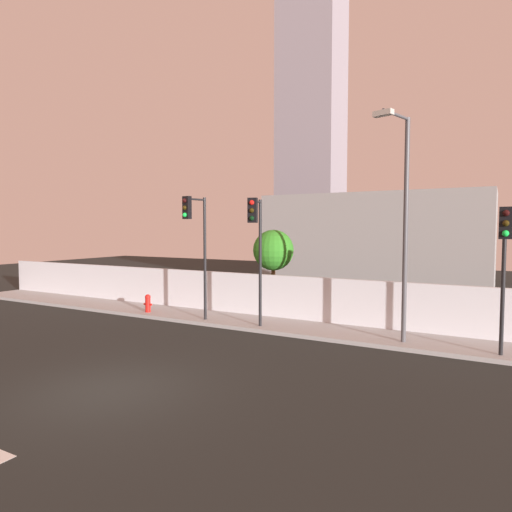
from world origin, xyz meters
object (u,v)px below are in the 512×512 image
traffic_light_left (256,235)px  street_lamp_curbside (403,212)px  traffic_light_right (505,249)px  fire_hydrant (148,302)px  roadside_tree_leftmost (273,251)px  traffic_light_center (196,232)px

traffic_light_left → street_lamp_curbside: size_ratio=0.66×
traffic_light_right → fire_hydrant: traffic_light_right is taller
fire_hydrant → traffic_light_left: bearing=-6.0°
traffic_light_left → roadside_tree_leftmost: (-1.35, 4.09, -0.80)m
traffic_light_left → street_lamp_curbside: bearing=6.0°
traffic_light_center → roadside_tree_leftmost: traffic_light_center is taller
traffic_light_center → street_lamp_curbside: street_lamp_curbside is taller
traffic_light_center → fire_hydrant: bearing=169.7°
traffic_light_left → fire_hydrant: traffic_light_left is taller
traffic_light_center → traffic_light_right: bearing=-0.0°
traffic_light_center → roadside_tree_leftmost: (1.50, 4.03, -0.91)m
roadside_tree_leftmost → traffic_light_center: bearing=-110.4°
traffic_light_center → traffic_light_left: bearing=-1.2°
traffic_light_left → traffic_light_center: 2.85m
street_lamp_curbside → fire_hydrant: street_lamp_curbside is taller
traffic_light_center → street_lamp_curbside: size_ratio=0.68×
street_lamp_curbside → roadside_tree_leftmost: bearing=151.5°
traffic_light_center → street_lamp_curbside: (8.03, 0.49, 0.65)m
street_lamp_curbside → roadside_tree_leftmost: street_lamp_curbside is taller
street_lamp_curbside → roadside_tree_leftmost: size_ratio=1.90×
traffic_light_right → fire_hydrant: bearing=177.7°
traffic_light_right → street_lamp_curbside: size_ratio=0.59×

